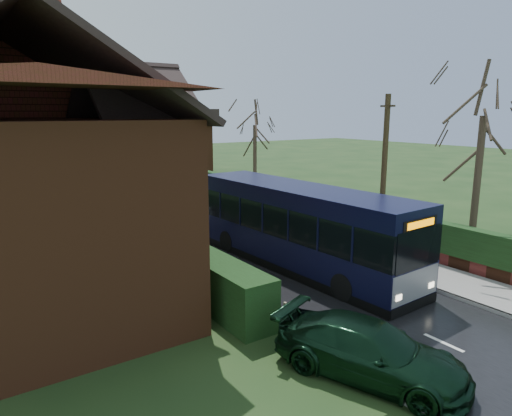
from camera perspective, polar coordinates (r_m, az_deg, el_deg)
ground at (r=17.58m, az=5.71°, el=-8.79°), size 140.00×140.00×0.00m
road at (r=25.68m, az=-8.80°, el=-2.19°), size 6.00×100.00×0.02m
pavement at (r=27.70m, az=-0.87°, el=-0.88°), size 2.50×100.00×0.14m
kerb_right at (r=27.07m, az=-2.99°, el=-1.20°), size 0.12×100.00×0.14m
kerb_left at (r=24.56m, az=-15.23°, el=-3.03°), size 0.12×100.00×0.10m
front_hedge at (r=19.54m, az=-12.79°, el=-4.43°), size 1.20×16.00×1.60m
picket_fence at (r=19.91m, az=-10.74°, el=-5.08°), size 0.10×16.00×0.90m
right_wall_hedge at (r=28.38m, az=1.73°, el=1.38°), size 0.60×50.00×1.80m
brick_house at (r=17.50m, az=-27.95°, el=4.55°), size 9.30×14.60×10.30m
bus at (r=18.42m, az=5.44°, el=-2.46°), size 3.00×11.01×3.31m
car_silver at (r=23.45m, az=-13.80°, el=-2.23°), size 1.47×3.60×1.22m
car_green at (r=11.60m, az=14.02°, el=-16.91°), size 3.43×4.98×1.34m
car_distant at (r=52.65m, az=-23.03°, el=4.82°), size 1.34×3.58×1.17m
bus_stop_sign at (r=18.32m, az=16.27°, el=-2.04°), size 0.23×0.43×2.93m
telegraph_pole at (r=20.33m, az=15.67°, el=3.87°), size 0.26×0.89×6.94m
tree_right_near at (r=20.48m, az=26.70°, el=11.43°), size 4.01×4.01×8.66m
tree_right_far at (r=34.24m, az=-0.14°, el=10.93°), size 3.90×3.90×7.53m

